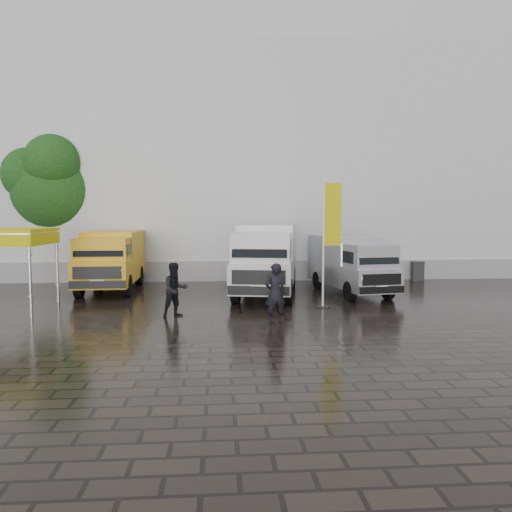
{
  "coord_description": "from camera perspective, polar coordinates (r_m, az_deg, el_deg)",
  "views": [
    {
      "loc": [
        -2.58,
        -16.85,
        3.25
      ],
      "look_at": [
        -1.17,
        2.2,
        1.71
      ],
      "focal_mm": 35.0,
      "sensor_mm": 36.0,
      "label": 1
    }
  ],
  "objects": [
    {
      "name": "ground",
      "position": [
        17.35,
        4.41,
        -6.2
      ],
      "size": [
        120.0,
        120.0,
        0.0
      ],
      "primitive_type": "plane",
      "color": "black",
      "rests_on": "ground"
    },
    {
      "name": "exhibition_hall",
      "position": [
        33.28,
        3.74,
        9.35
      ],
      "size": [
        44.0,
        16.0,
        12.0
      ],
      "primitive_type": "cube",
      "color": "silver",
      "rests_on": "ground"
    },
    {
      "name": "hall_plinth",
      "position": [
        25.37,
        6.19,
        -1.64
      ],
      "size": [
        44.0,
        0.15,
        1.0
      ],
      "primitive_type": "cube",
      "color": "gray",
      "rests_on": "ground"
    },
    {
      "name": "van_yellow",
      "position": [
        22.57,
        -16.21,
        -0.57
      ],
      "size": [
        2.25,
        5.6,
        2.57
      ],
      "primitive_type": null,
      "rotation": [
        0.0,
        0.0,
        0.02
      ],
      "color": "#EBA70C",
      "rests_on": "ground"
    },
    {
      "name": "van_white",
      "position": [
        20.54,
        1.21,
        -0.45
      ],
      "size": [
        3.35,
        6.93,
        2.88
      ],
      "primitive_type": null,
      "rotation": [
        0.0,
        0.0,
        -0.18
      ],
      "color": "silver",
      "rests_on": "ground"
    },
    {
      "name": "van_silver",
      "position": [
        21.23,
        10.73,
        -1.05
      ],
      "size": [
        2.7,
        5.69,
        2.37
      ],
      "primitive_type": null,
      "rotation": [
        0.0,
        0.0,
        0.17
      ],
      "color": "silver",
      "rests_on": "ground"
    },
    {
      "name": "canopy_tent",
      "position": [
        19.17,
        -27.01,
        2.22
      ],
      "size": [
        2.91,
        2.91,
        2.82
      ],
      "color": "silver",
      "rests_on": "ground"
    },
    {
      "name": "flagpole",
      "position": [
        17.81,
        8.29,
        2.25
      ],
      "size": [
        0.88,
        0.5,
        4.59
      ],
      "color": "black",
      "rests_on": "ground"
    },
    {
      "name": "tree",
      "position": [
        27.34,
        -22.2,
        7.44
      ],
      "size": [
        4.13,
        4.18,
        7.42
      ],
      "color": "black",
      "rests_on": "ground"
    },
    {
      "name": "wheelie_bin",
      "position": [
        26.36,
        17.98,
        -1.64
      ],
      "size": [
        0.67,
        0.67,
        0.97
      ],
      "primitive_type": "cube",
      "rotation": [
        0.0,
        0.0,
        -0.16
      ],
      "color": "black",
      "rests_on": "ground"
    },
    {
      "name": "person_front",
      "position": [
        15.14,
        2.2,
        -4.26
      ],
      "size": [
        0.74,
        0.57,
        1.83
      ],
      "primitive_type": "imported",
      "rotation": [
        0.0,
        0.0,
        3.35
      ],
      "color": "black",
      "rests_on": "ground"
    },
    {
      "name": "person_tent",
      "position": [
        16.33,
        -9.21,
        -3.82
      ],
      "size": [
        1.06,
        0.99,
        1.75
      ],
      "primitive_type": "imported",
      "rotation": [
        0.0,
        0.0,
        0.5
      ],
      "color": "black",
      "rests_on": "ground"
    }
  ]
}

